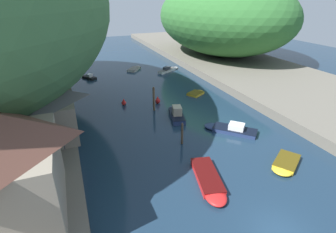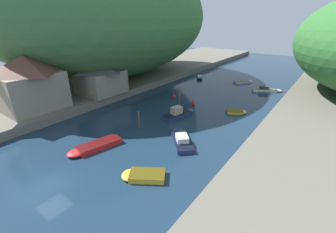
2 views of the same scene
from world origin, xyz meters
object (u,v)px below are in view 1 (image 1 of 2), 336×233
Objects in this scene: boat_yellow_tender at (285,164)px; channel_buoy_near at (124,103)px; boat_navy_launch at (209,182)px; boat_cabin_cruiser at (169,70)px; boathouse_shed at (39,111)px; person_by_boathouse at (63,140)px; boat_white_cruiser at (230,129)px; person_on_quay at (66,124)px; boat_far_right_bank at (88,77)px; boat_red_skiff at (176,113)px; channel_buoy_far at (158,101)px; boat_small_dinghy at (135,69)px; boat_mid_channel at (197,93)px.

channel_buoy_near is (-10.90, 20.55, 0.13)m from boat_yellow_tender.
boat_navy_launch is 36.43m from boat_cabin_cruiser.
person_by_boathouse is at bearing -60.76° from boathouse_shed.
boat_white_cruiser is 3.40× the size of person_on_quay.
boat_cabin_cruiser is at bearing -33.79° from boat_far_right_bank.
person_by_boathouse reaches higher than channel_buoy_near.
boathouse_shed is at bearing -28.41° from boat_navy_launch.
boathouse_shed reaches higher than boat_navy_launch.
channel_buoy_far is at bearing 111.76° from boat_red_skiff.
boat_navy_launch is at bearing -177.75° from boat_white_cruiser.
boat_small_dinghy is 4.04× the size of channel_buoy_far.
boat_mid_channel is at bearing -75.40° from boat_far_right_bank.
boat_navy_launch is at bearing 53.82° from boat_yellow_tender.
boat_navy_launch is 1.83× the size of boat_mid_channel.
boat_cabin_cruiser is at bearing 48.87° from channel_buoy_near.
boat_small_dinghy is at bearing -32.08° from person_on_quay.
channel_buoy_near is (-9.97, 12.60, 0.05)m from boat_white_cruiser.
boat_cabin_cruiser is (23.23, 23.24, -3.88)m from boathouse_shed.
boathouse_shed reaches higher than boat_far_right_bank.
channel_buoy_near is at bearing -68.37° from boat_navy_launch.
person_by_boathouse reaches higher than boat_navy_launch.
boat_far_right_bank is 24.54m from person_on_quay.
boat_white_cruiser reaches higher than channel_buoy_near.
boat_navy_launch is 14.25m from person_by_boathouse.
person_on_quay and person_by_boathouse have the same top height.
boat_red_skiff is at bearing -81.77° from channel_buoy_far.
boat_small_dinghy is 1.02× the size of boat_yellow_tender.
boat_small_dinghy is at bearing -82.08° from boat_navy_launch.
boathouse_shed is at bearing -84.14° from boat_small_dinghy.
person_on_quay is (-10.97, 11.95, 1.98)m from boat_navy_launch.
boat_navy_launch is at bearing -54.82° from boat_mid_channel.
boat_far_right_bank is 0.67× the size of boat_white_cruiser.
boat_cabin_cruiser reaches higher than channel_buoy_near.
boat_white_cruiser is at bearing -95.18° from boat_far_right_bank.
channel_buoy_far is at bearing 25.51° from boathouse_shed.
boat_navy_launch is 19.11m from channel_buoy_far.
boathouse_shed is 1.69× the size of boat_yellow_tender.
channel_buoy_far is at bearing -13.51° from channel_buoy_near.
boathouse_shed is 1.96× the size of boat_far_right_bank.
boat_yellow_tender is at bearing -98.95° from boat_far_right_bank.
boat_yellow_tender is (4.25, -39.34, 0.05)m from boat_small_dinghy.
person_on_quay reaches higher than boat_small_dinghy.
channel_buoy_far is 0.67× the size of person_by_boathouse.
boat_yellow_tender is (7.96, -0.37, -0.03)m from boat_navy_launch.
boat_white_cruiser is 16.07m from channel_buoy_near.
boat_white_cruiser is 1.01× the size of boat_cabin_cruiser.
boat_red_skiff is 0.89× the size of boat_navy_launch.
person_by_boathouse is (-8.39, -11.75, 1.88)m from channel_buoy_near.
boat_red_skiff is (9.08, -22.23, 0.22)m from boat_far_right_bank.
channel_buoy_near is (-12.12, -0.26, 0.20)m from boat_mid_channel.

